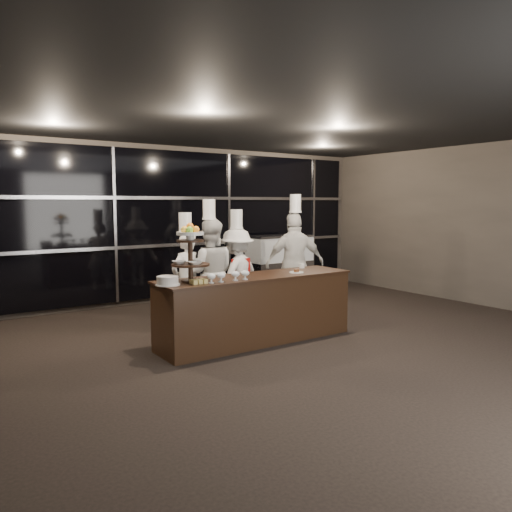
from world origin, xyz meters
TOP-DOWN VIEW (x-y plane):
  - room at (0.00, 0.00)m, footprint 10.00×10.00m
  - window_wall at (0.00, 4.94)m, footprint 8.60×0.10m
  - buffet_counter at (-0.36, 1.63)m, footprint 2.84×0.74m
  - display_stand at (-1.36, 1.63)m, footprint 0.48×0.48m
  - compotes at (-0.94, 1.41)m, footprint 0.61×0.11m
  - layer_cake at (-1.69, 1.58)m, footprint 0.30×0.30m
  - pastry_squares at (-1.33, 1.47)m, footprint 0.20×0.13m
  - small_plate at (0.27, 1.53)m, footprint 0.20×0.20m
  - chef_cup at (0.66, 1.88)m, footprint 0.08×0.08m
  - display_case at (2.06, 4.30)m, footprint 1.38×0.60m
  - chef_a at (-0.85, 2.79)m, footprint 0.62×0.50m
  - chef_b at (-0.46, 2.76)m, footprint 1.01×0.93m
  - chef_c at (0.03, 2.76)m, footprint 1.11×0.89m
  - chef_d at (1.12, 2.63)m, footprint 1.11×0.76m

SIDE VIEW (x-z plane):
  - buffet_counter at x=-0.36m, z-range 0.01..0.93m
  - display_case at x=2.06m, z-range 0.07..1.31m
  - chef_c at x=0.03m, z-range -0.14..1.67m
  - chef_a at x=-0.85m, z-range -0.11..1.66m
  - chef_b at x=-0.46m, z-range -0.14..1.83m
  - chef_d at x=1.12m, z-range -0.13..1.92m
  - small_plate at x=0.27m, z-range 0.91..0.96m
  - pastry_squares at x=-1.33m, z-range 0.92..0.97m
  - chef_cup at x=0.66m, z-range 0.92..0.99m
  - layer_cake at x=-1.69m, z-range 0.92..1.03m
  - compotes at x=-0.94m, z-range 0.94..1.06m
  - display_stand at x=-1.36m, z-range 0.97..1.71m
  - room at x=0.00m, z-range -3.50..6.50m
  - window_wall at x=0.00m, z-range 0.10..2.90m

